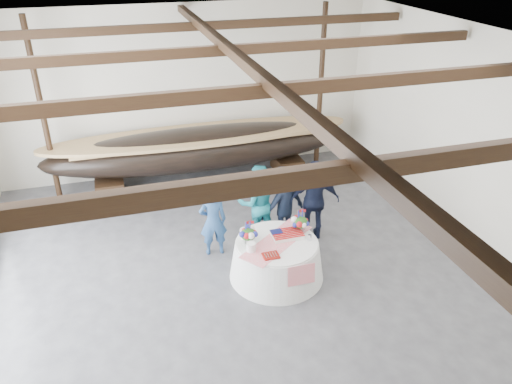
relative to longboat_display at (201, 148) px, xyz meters
name	(u,v)px	position (x,y,z in m)	size (l,w,h in m)	color
floor	(248,300)	(-0.18, -5.10, -0.97)	(10.00, 12.00, 0.01)	#3D3D42
wall_back	(186,92)	(-0.18, 0.90, 1.28)	(10.00, 0.02, 4.50)	silver
wall_right	(500,157)	(4.82, -5.10, 1.28)	(0.02, 12.00, 4.50)	silver
ceiling	(245,54)	(-0.18, -5.10, 3.53)	(10.00, 12.00, 0.01)	white
pavilion_structure	(231,74)	(-0.18, -4.24, 3.03)	(9.80, 11.76, 4.50)	black
longboat_display	(201,148)	(0.00, 0.00, 0.00)	(8.12, 1.62, 1.52)	black
banquet_table	(277,259)	(0.57, -4.54, -0.58)	(1.85, 1.85, 0.79)	silver
tabletop_items	(274,232)	(0.56, -4.41, -0.03)	(1.70, 1.47, 0.40)	red
guest_woman_blue	(213,221)	(-0.43, -3.41, -0.20)	(0.57, 0.37, 1.55)	navy
guest_woman_teal	(257,203)	(0.61, -3.10, -0.10)	(0.85, 0.66, 1.74)	teal
guest_man_left	(283,202)	(1.18, -3.18, -0.14)	(1.08, 0.62, 1.67)	black
guest_man_right	(314,200)	(1.80, -3.43, -0.05)	(1.08, 0.45, 1.84)	black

